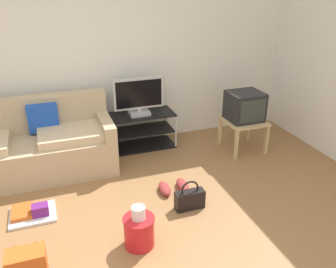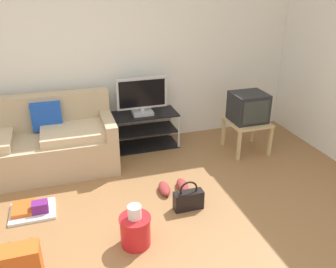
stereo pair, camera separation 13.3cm
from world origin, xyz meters
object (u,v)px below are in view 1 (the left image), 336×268
object	(u,v)px
couch	(26,148)
side_table	(244,124)
crt_tv	(245,106)
handbag	(190,199)
tv_stand	(139,131)
flat_tv	(139,97)
sneakers_pair	(174,187)
floor_tray	(32,213)
cleaning_bucket	(139,229)

from	to	relation	value
couch	side_table	distance (m)	2.84
crt_tv	handbag	bearing A→B (deg)	-139.32
tv_stand	side_table	bearing A→B (deg)	-22.49
flat_tv	sneakers_pair	size ratio (longest dim) A/B	1.88
handbag	floor_tray	size ratio (longest dim) A/B	0.73
handbag	floor_tray	bearing A→B (deg)	165.33
couch	sneakers_pair	world-z (taller)	couch
floor_tray	tv_stand	bearing A→B (deg)	38.96
crt_tv	floor_tray	bearing A→B (deg)	-166.91
flat_tv	cleaning_bucket	world-z (taller)	flat_tv
crt_tv	floor_tray	size ratio (longest dim) A/B	0.99
sneakers_pair	floor_tray	bearing A→B (deg)	178.65
couch	floor_tray	bearing A→B (deg)	-89.04
side_table	crt_tv	distance (m)	0.26
couch	flat_tv	world-z (taller)	flat_tv
tv_stand	cleaning_bucket	bearing A→B (deg)	-105.59
couch	flat_tv	distance (m)	1.56
handbag	sneakers_pair	xyz separation A→B (m)	(-0.04, 0.37, -0.07)
couch	tv_stand	distance (m)	1.51
flat_tv	tv_stand	bearing A→B (deg)	90.00
handbag	tv_stand	bearing A→B (deg)	93.53
tv_stand	flat_tv	size ratio (longest dim) A/B	1.41
couch	handbag	bearing A→B (deg)	-40.42
side_table	flat_tv	bearing A→B (deg)	158.34
tv_stand	floor_tray	world-z (taller)	tv_stand
side_table	cleaning_bucket	distance (m)	2.36
tv_stand	handbag	size ratio (longest dim) A/B	2.94
flat_tv	floor_tray	distance (m)	2.01
handbag	cleaning_bucket	xyz separation A→B (m)	(-0.65, -0.36, 0.06)
tv_stand	crt_tv	xyz separation A→B (m)	(1.33, -0.54, 0.38)
flat_tv	handbag	size ratio (longest dim) A/B	2.08
floor_tray	flat_tv	bearing A→B (deg)	38.42
flat_tv	sneakers_pair	distance (m)	1.40
crt_tv	handbag	xyz separation A→B (m)	(-1.24, -1.06, -0.52)
tv_stand	floor_tray	size ratio (longest dim) A/B	2.14
tv_stand	floor_tray	xyz separation A→B (m)	(-1.47, -1.19, -0.21)
flat_tv	crt_tv	bearing A→B (deg)	-21.06
side_table	sneakers_pair	bearing A→B (deg)	-152.25
flat_tv	floor_tray	size ratio (longest dim) A/B	1.52
couch	cleaning_bucket	world-z (taller)	couch
tv_stand	side_table	world-z (taller)	tv_stand
crt_tv	floor_tray	world-z (taller)	crt_tv
side_table	cleaning_bucket	bearing A→B (deg)	-143.18
couch	flat_tv	bearing A→B (deg)	8.70
flat_tv	cleaning_bucket	bearing A→B (deg)	-105.76
sneakers_pair	floor_tray	world-z (taller)	floor_tray
side_table	sneakers_pair	world-z (taller)	side_table
crt_tv	sneakers_pair	bearing A→B (deg)	-151.69
cleaning_bucket	tv_stand	bearing A→B (deg)	74.41
side_table	sneakers_pair	size ratio (longest dim) A/B	1.44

